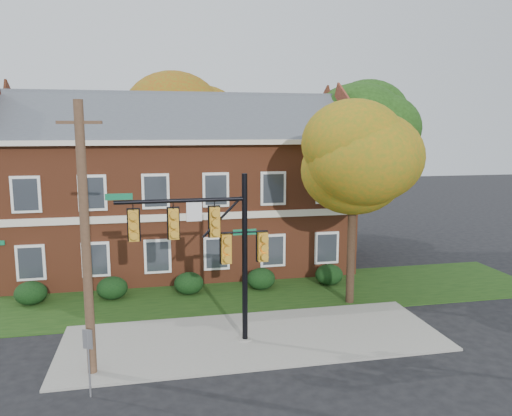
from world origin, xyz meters
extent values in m
plane|color=black|center=(0.00, 0.00, 0.00)|extent=(120.00, 120.00, 0.00)
cube|color=gray|center=(0.00, 1.00, 0.04)|extent=(14.00, 5.00, 0.08)
cube|color=#193811|center=(0.00, 6.00, 0.02)|extent=(30.00, 6.00, 0.04)
cube|color=brown|center=(-2.00, 12.00, 3.50)|extent=(18.00, 8.00, 7.00)
cube|color=beige|center=(-2.00, 12.00, 7.12)|extent=(18.80, 8.80, 0.24)
cube|color=beige|center=(-2.00, 7.97, 3.50)|extent=(18.00, 0.12, 0.35)
ellipsoid|color=black|center=(-9.00, 6.70, 0.53)|extent=(1.40, 1.26, 1.05)
ellipsoid|color=black|center=(-5.50, 6.70, 0.53)|extent=(1.40, 1.26, 1.05)
ellipsoid|color=black|center=(-2.00, 6.70, 0.53)|extent=(1.40, 1.26, 1.05)
ellipsoid|color=black|center=(1.50, 6.70, 0.53)|extent=(1.40, 1.26, 1.05)
ellipsoid|color=black|center=(5.00, 6.70, 0.53)|extent=(1.40, 1.26, 1.05)
cylinder|color=black|center=(5.00, 4.00, 2.88)|extent=(0.36, 0.36, 5.76)
ellipsoid|color=#B96C0F|center=(5.00, 4.00, 6.48)|extent=(4.25, 4.25, 3.60)
ellipsoid|color=#B96C0F|center=(5.62, 3.62, 7.08)|extent=(3.50, 3.50, 3.00)
cylinder|color=black|center=(9.00, 13.00, 3.52)|extent=(0.36, 0.36, 7.04)
ellipsoid|color=#17320D|center=(9.00, 13.00, 7.92)|extent=(5.95, 5.95, 5.04)
ellipsoid|color=#17320D|center=(9.88, 12.47, 8.52)|extent=(4.90, 4.90, 4.20)
cylinder|color=black|center=(-1.00, 20.00, 3.84)|extent=(0.36, 0.36, 7.68)
ellipsoid|color=#A4380E|center=(-1.00, 20.00, 8.64)|extent=(6.46, 6.46, 5.47)
ellipsoid|color=#A4380E|center=(-0.05, 19.43, 9.24)|extent=(5.32, 5.32, 4.56)
cylinder|color=gray|center=(-0.39, 0.81, 0.07)|extent=(0.50, 0.50, 0.14)
cylinder|color=black|center=(-0.39, 0.81, 3.10)|extent=(0.20, 0.20, 6.21)
cylinder|color=black|center=(-2.60, 0.77, 5.32)|extent=(4.44, 0.24, 0.14)
cylinder|color=black|center=(-0.39, 0.81, 4.12)|extent=(1.60, 0.10, 0.07)
cube|color=orange|center=(-4.20, 0.73, 4.52)|extent=(0.40, 0.27, 1.03)
cube|color=orange|center=(-2.87, 0.76, 4.52)|extent=(0.40, 0.27, 1.03)
cube|color=orange|center=(-1.45, 0.79, 4.52)|extent=(0.40, 0.27, 1.03)
cube|color=silver|center=(-2.16, 0.78, 4.92)|extent=(0.53, 0.05, 0.67)
cube|color=#0D6940|center=(-4.64, 0.72, 5.52)|extent=(0.89, 0.05, 0.21)
cube|color=orange|center=(-1.05, 0.80, 3.55)|extent=(0.40, 0.27, 1.03)
cube|color=orange|center=(0.28, 0.83, 3.55)|extent=(0.40, 0.27, 1.03)
cube|color=#0D6940|center=(-0.39, 0.81, 4.12)|extent=(0.84, 0.05, 0.20)
cylinder|color=#4A3422|center=(-5.59, -0.59, 4.30)|extent=(0.33, 0.33, 8.60)
cube|color=#4A3422|center=(-5.59, -0.59, 7.93)|extent=(1.33, 0.32, 0.10)
cylinder|color=slate|center=(-5.50, -2.00, 1.03)|extent=(0.07, 0.07, 2.06)
cube|color=slate|center=(-5.50, -2.00, 1.78)|extent=(0.29, 0.16, 0.58)
camera|label=1|loc=(-3.53, -16.23, 7.71)|focal=35.00mm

